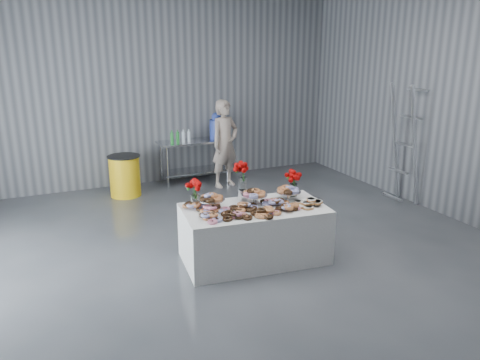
# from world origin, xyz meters

# --- Properties ---
(ground) EXTENTS (9.00, 9.00, 0.00)m
(ground) POSITION_xyz_m (0.00, 0.00, 0.00)
(ground) COLOR #3A3C42
(ground) RESTS_ON ground
(room_walls) EXTENTS (8.04, 9.04, 4.02)m
(room_walls) POSITION_xyz_m (-0.27, 0.07, 2.64)
(room_walls) COLOR slate
(room_walls) RESTS_ON ground
(display_table) EXTENTS (1.99, 1.19, 0.75)m
(display_table) POSITION_xyz_m (0.24, 0.25, 0.38)
(display_table) COLOR white
(display_table) RESTS_ON ground
(prep_table) EXTENTS (1.50, 0.60, 0.90)m
(prep_table) POSITION_xyz_m (0.71, 4.10, 0.62)
(prep_table) COLOR silver
(prep_table) RESTS_ON ground
(donut_mounds) EXTENTS (1.88, 0.98, 0.09)m
(donut_mounds) POSITION_xyz_m (0.24, 0.20, 0.80)
(donut_mounds) COLOR #D8864F
(donut_mounds) RESTS_ON display_table
(cake_stand_left) EXTENTS (0.36, 0.36, 0.17)m
(cake_stand_left) POSITION_xyz_m (-0.29, 0.46, 0.89)
(cake_stand_left) COLOR silver
(cake_stand_left) RESTS_ON display_table
(cake_stand_mid) EXTENTS (0.36, 0.36, 0.17)m
(cake_stand_mid) POSITION_xyz_m (0.31, 0.39, 0.89)
(cake_stand_mid) COLOR silver
(cake_stand_mid) RESTS_ON display_table
(cake_stand_right) EXTENTS (0.36, 0.36, 0.17)m
(cake_stand_right) POSITION_xyz_m (0.81, 0.34, 0.89)
(cake_stand_right) COLOR silver
(cake_stand_right) RESTS_ON display_table
(danish_pile) EXTENTS (0.48, 0.48, 0.11)m
(danish_pile) POSITION_xyz_m (0.97, 0.02, 0.81)
(danish_pile) COLOR white
(danish_pile) RESTS_ON display_table
(bouquet_left) EXTENTS (0.26, 0.26, 0.42)m
(bouquet_left) POSITION_xyz_m (-0.47, 0.58, 1.05)
(bouquet_left) COLOR white
(bouquet_left) RESTS_ON display_table
(bouquet_right) EXTENTS (0.26, 0.26, 0.42)m
(bouquet_right) POSITION_xyz_m (0.97, 0.48, 1.05)
(bouquet_right) COLOR white
(bouquet_right) RESTS_ON display_table
(bouquet_center) EXTENTS (0.26, 0.26, 0.57)m
(bouquet_center) POSITION_xyz_m (0.23, 0.60, 1.13)
(bouquet_center) COLOR silver
(bouquet_center) RESTS_ON display_table
(water_jug) EXTENTS (0.28, 0.28, 0.55)m
(water_jug) POSITION_xyz_m (1.21, 4.10, 1.15)
(water_jug) COLOR #4462E8
(water_jug) RESTS_ON prep_table
(drink_bottles) EXTENTS (0.54, 0.08, 0.27)m
(drink_bottles) POSITION_xyz_m (0.39, 4.00, 1.04)
(drink_bottles) COLOR #268C33
(drink_bottles) RESTS_ON prep_table
(person) EXTENTS (0.75, 0.61, 1.78)m
(person) POSITION_xyz_m (1.19, 3.59, 0.89)
(person) COLOR #CC8C93
(person) RESTS_ON ground
(trash_barrel) EXTENTS (0.62, 0.62, 0.79)m
(trash_barrel) POSITION_xyz_m (-0.82, 3.77, 0.40)
(trash_barrel) COLOR yellow
(trash_barrel) RESTS_ON ground
(stepladder) EXTENTS (0.63, 0.54, 2.20)m
(stepladder) POSITION_xyz_m (3.75, 1.29, 1.10)
(stepladder) COLOR silver
(stepladder) RESTS_ON ground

